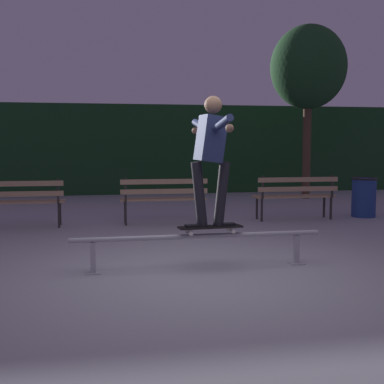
{
  "coord_description": "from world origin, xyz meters",
  "views": [
    {
      "loc": [
        -1.23,
        -5.81,
        1.53
      ],
      "look_at": [
        0.07,
        1.04,
        0.85
      ],
      "focal_mm": 48.67,
      "sensor_mm": 36.0,
      "label": 1
    }
  ],
  "objects_px": {
    "skateboarder": "(211,150)",
    "trash_can": "(364,197)",
    "park_bench_right_center": "(296,193)",
    "grind_rail": "(198,241)",
    "park_bench_leftmost": "(18,198)",
    "skateboard": "(210,227)",
    "park_bench_left_center": "(164,195)",
    "tree_far_right": "(308,68)"
  },
  "relations": [
    {
      "from": "skateboarder",
      "to": "trash_can",
      "type": "height_order",
      "value": "skateboarder"
    },
    {
      "from": "skateboarder",
      "to": "trash_can",
      "type": "distance_m",
      "value": 5.5
    },
    {
      "from": "park_bench_right_center",
      "to": "trash_can",
      "type": "distance_m",
      "value": 1.55
    },
    {
      "from": "grind_rail",
      "to": "park_bench_leftmost",
      "type": "height_order",
      "value": "park_bench_leftmost"
    },
    {
      "from": "grind_rail",
      "to": "skateboard",
      "type": "xyz_separation_m",
      "value": [
        0.15,
        0.0,
        0.16
      ]
    },
    {
      "from": "grind_rail",
      "to": "park_bench_left_center",
      "type": "xyz_separation_m",
      "value": [
        0.04,
        3.46,
        0.2
      ]
    },
    {
      "from": "skateboard",
      "to": "park_bench_right_center",
      "type": "distance_m",
      "value": 4.26
    },
    {
      "from": "tree_far_right",
      "to": "trash_can",
      "type": "height_order",
      "value": "tree_far_right"
    },
    {
      "from": "park_bench_left_center",
      "to": "tree_far_right",
      "type": "relative_size",
      "value": 0.35
    },
    {
      "from": "grind_rail",
      "to": "park_bench_leftmost",
      "type": "relative_size",
      "value": 1.9
    },
    {
      "from": "skateboarder",
      "to": "trash_can",
      "type": "relative_size",
      "value": 1.95
    },
    {
      "from": "skateboard",
      "to": "park_bench_leftmost",
      "type": "distance_m",
      "value": 4.38
    },
    {
      "from": "skateboard",
      "to": "park_bench_right_center",
      "type": "relative_size",
      "value": 0.49
    },
    {
      "from": "skateboard",
      "to": "park_bench_right_center",
      "type": "xyz_separation_m",
      "value": [
        2.49,
        3.46,
        0.04
      ]
    },
    {
      "from": "skateboarder",
      "to": "tree_far_right",
      "type": "height_order",
      "value": "tree_far_right"
    },
    {
      "from": "grind_rail",
      "to": "skateboarder",
      "type": "distance_m",
      "value": 1.11
    },
    {
      "from": "skateboard",
      "to": "park_bench_leftmost",
      "type": "height_order",
      "value": "park_bench_leftmost"
    },
    {
      "from": "park_bench_leftmost",
      "to": "park_bench_left_center",
      "type": "distance_m",
      "value": 2.59
    },
    {
      "from": "park_bench_right_center",
      "to": "tree_far_right",
      "type": "relative_size",
      "value": 0.35
    },
    {
      "from": "skateboarder",
      "to": "tree_far_right",
      "type": "distance_m",
      "value": 8.54
    },
    {
      "from": "skateboard",
      "to": "park_bench_right_center",
      "type": "height_order",
      "value": "park_bench_right_center"
    },
    {
      "from": "park_bench_left_center",
      "to": "trash_can",
      "type": "height_order",
      "value": "park_bench_left_center"
    },
    {
      "from": "skateboard",
      "to": "skateboarder",
      "type": "distance_m",
      "value": 0.94
    },
    {
      "from": "skateboard",
      "to": "trash_can",
      "type": "height_order",
      "value": "trash_can"
    },
    {
      "from": "park_bench_leftmost",
      "to": "trash_can",
      "type": "bearing_deg",
      "value": 1.32
    },
    {
      "from": "skateboarder",
      "to": "park_bench_leftmost",
      "type": "height_order",
      "value": "skateboarder"
    },
    {
      "from": "park_bench_right_center",
      "to": "tree_far_right",
      "type": "bearing_deg",
      "value": 64.08
    },
    {
      "from": "skateboard",
      "to": "trash_can",
      "type": "relative_size",
      "value": 0.99
    },
    {
      "from": "grind_rail",
      "to": "park_bench_leftmost",
      "type": "distance_m",
      "value": 4.3
    },
    {
      "from": "skateboard",
      "to": "tree_far_right",
      "type": "bearing_deg",
      "value": 59.05
    },
    {
      "from": "park_bench_leftmost",
      "to": "park_bench_left_center",
      "type": "bearing_deg",
      "value": 0.0
    },
    {
      "from": "skateboarder",
      "to": "park_bench_right_center",
      "type": "relative_size",
      "value": 0.97
    },
    {
      "from": "park_bench_leftmost",
      "to": "trash_can",
      "type": "height_order",
      "value": "park_bench_leftmost"
    },
    {
      "from": "grind_rail",
      "to": "tree_far_right",
      "type": "relative_size",
      "value": 0.67
    },
    {
      "from": "park_bench_right_center",
      "to": "park_bench_leftmost",
      "type": "bearing_deg",
      "value": 180.0
    },
    {
      "from": "park_bench_leftmost",
      "to": "trash_can",
      "type": "relative_size",
      "value": 2.01
    },
    {
      "from": "skateboard",
      "to": "park_bench_left_center",
      "type": "xyz_separation_m",
      "value": [
        -0.1,
        3.46,
        0.04
      ]
    },
    {
      "from": "grind_rail",
      "to": "tree_far_right",
      "type": "bearing_deg",
      "value": 58.2
    },
    {
      "from": "skateboard",
      "to": "park_bench_left_center",
      "type": "relative_size",
      "value": 0.49
    },
    {
      "from": "skateboard",
      "to": "trash_can",
      "type": "bearing_deg",
      "value": 41.94
    },
    {
      "from": "grind_rail",
      "to": "tree_far_right",
      "type": "height_order",
      "value": "tree_far_right"
    },
    {
      "from": "tree_far_right",
      "to": "trash_can",
      "type": "relative_size",
      "value": 5.74
    }
  ]
}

